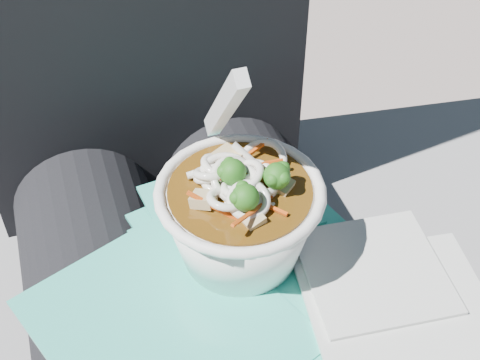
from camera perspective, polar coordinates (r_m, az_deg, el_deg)
name	(u,v)px	position (r m, az deg, el deg)	size (l,w,h in m)	color
lap	(216,355)	(0.61, -2.04, -14.69)	(0.31, 0.48, 0.15)	black
person_body	(188,264)	(0.65, -4.45, -7.12)	(0.34, 0.94, 1.02)	black
plastic_bag	(242,297)	(0.55, 0.15, -9.97)	(0.34, 0.32, 0.02)	#2BB59F
napkins	(394,301)	(0.54, 12.99, -10.02)	(0.16, 0.18, 0.01)	silver
udon_bowl	(240,211)	(0.53, 0.01, -2.70)	(0.14, 0.15, 0.18)	white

